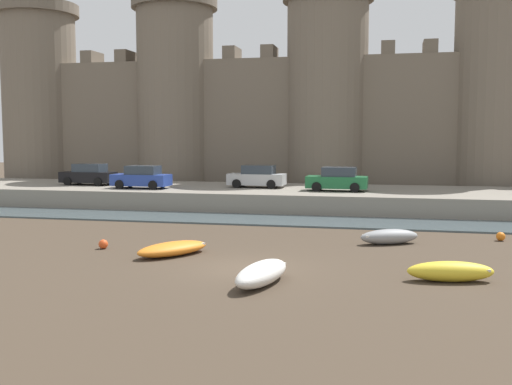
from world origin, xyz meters
The scene contains 14 objects.
ground_plane centered at (0.00, 0.00, 0.00)m, with size 160.00×160.00×0.00m, color #423528.
water_channel centered at (0.00, 12.78, 0.05)m, with size 80.00×4.50×0.10m, color #47565B.
quay_road centered at (0.00, 20.03, 0.65)m, with size 65.94×10.00×1.31m, color gray.
castle centered at (0.00, 29.22, 7.82)m, with size 61.48×7.54×20.15m.
rowboat_midflat_left centered at (7.37, -0.52, 0.37)m, with size 3.09×1.42×0.71m.
rowboat_foreground_left centered at (-3.61, 1.68, 0.31)m, with size 3.01×3.56×0.58m.
rowboat_near_channel_left centered at (1.08, -2.36, 0.40)m, with size 1.80×3.57×0.77m.
rowboat_foreground_right centered at (5.29, 6.40, 0.37)m, with size 2.99×2.12×0.70m.
mooring_buoy_near_shore centered at (-7.18, 2.43, 0.21)m, with size 0.42×0.42×0.42m, color #E04C1E.
mooring_buoy_off_centre centered at (10.53, 8.45, 0.21)m, with size 0.43×0.43×0.43m, color orange.
car_quay_centre_west centered at (1.83, 18.88, 2.09)m, with size 4.14×1.96×1.62m.
car_quay_west centered at (-4.09, 20.38, 2.09)m, with size 4.14×1.96×1.62m.
car_quay_east centered at (-17.18, 19.91, 2.09)m, with size 4.14×1.96×1.62m.
car_quay_centre_east centered at (-11.99, 17.92, 2.09)m, with size 4.14×1.96×1.62m.
Camera 1 is at (5.21, -21.82, 5.01)m, focal length 42.00 mm.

